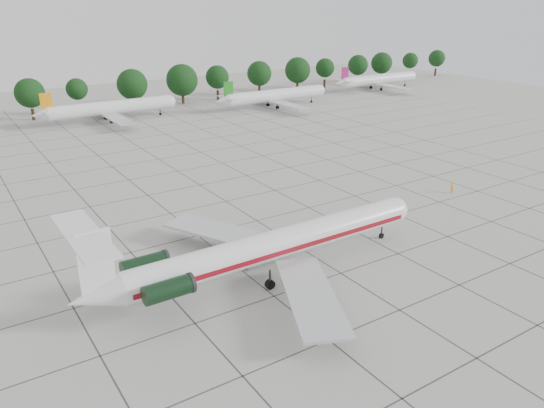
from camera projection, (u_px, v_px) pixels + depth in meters
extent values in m
plane|color=#A5A59E|center=(294.00, 244.00, 59.13)|extent=(260.00, 260.00, 0.00)
cube|color=#383838|center=(230.00, 203.00, 70.83)|extent=(170.00, 170.00, 0.02)
cylinder|color=silver|center=(279.00, 243.00, 52.18)|extent=(31.88, 3.25, 2.92)
sphere|color=silver|center=(394.00, 210.00, 60.42)|extent=(2.92, 2.92, 2.92)
cone|color=silver|center=(95.00, 297.00, 42.79)|extent=(4.45, 2.97, 2.92)
cube|color=maroon|center=(271.00, 240.00, 53.40)|extent=(30.97, 0.37, 0.49)
cube|color=maroon|center=(288.00, 251.00, 51.11)|extent=(30.97, 0.37, 0.49)
cube|color=#B7BABC|center=(221.00, 232.00, 57.64)|extent=(9.40, 13.73, 0.27)
cube|color=#B7BABC|center=(311.00, 296.00, 45.29)|extent=(9.19, 13.77, 0.27)
cube|color=black|center=(148.00, 267.00, 46.98)|extent=(1.96, 1.17, 0.22)
cylinder|color=black|center=(145.00, 265.00, 47.46)|extent=(4.26, 1.73, 1.68)
cube|color=black|center=(166.00, 286.00, 43.90)|extent=(1.96, 1.17, 0.22)
cylinder|color=black|center=(169.00, 289.00, 43.42)|extent=(4.26, 1.73, 1.68)
cube|color=silver|center=(95.00, 262.00, 41.89)|extent=(2.83, 0.28, 5.31)
cube|color=silver|center=(84.00, 235.00, 40.67)|extent=(2.76, 10.65, 0.19)
cylinder|color=black|center=(382.00, 231.00, 60.32)|extent=(0.18, 0.18, 1.68)
cylinder|color=black|center=(381.00, 236.00, 60.52)|extent=(0.62, 0.25, 0.62)
cylinder|color=black|center=(245.00, 259.00, 53.29)|extent=(0.21, 0.21, 1.59)
cylinder|color=black|center=(245.00, 265.00, 53.55)|extent=(0.89, 0.54, 0.88)
cylinder|color=black|center=(270.00, 278.00, 49.73)|extent=(0.21, 0.21, 1.59)
cylinder|color=black|center=(270.00, 284.00, 49.98)|extent=(0.89, 0.54, 0.88)
imported|color=#F7AE0E|center=(452.00, 187.00, 74.53)|extent=(0.63, 0.43, 1.68)
cylinder|color=silver|center=(112.00, 107.00, 117.50)|extent=(27.20, 3.00, 3.00)
cube|color=#B7BABC|center=(108.00, 113.00, 117.42)|extent=(3.50, 27.20, 0.25)
cube|color=orange|center=(46.00, 102.00, 109.71)|extent=(2.40, 0.25, 3.60)
cylinder|color=black|center=(106.00, 118.00, 119.65)|extent=(0.80, 0.45, 0.80)
cylinder|color=black|center=(112.00, 121.00, 116.21)|extent=(0.80, 0.45, 0.80)
cylinder|color=silver|center=(276.00, 95.00, 132.41)|extent=(27.20, 3.00, 3.00)
cube|color=#B7BABC|center=(273.00, 100.00, 132.33)|extent=(3.50, 27.20, 0.25)
cube|color=#1C781A|center=(228.00, 89.00, 124.61)|extent=(2.40, 0.25, 3.60)
cylinder|color=black|center=(268.00, 105.00, 134.56)|extent=(0.80, 0.45, 0.80)
cylinder|color=black|center=(277.00, 107.00, 131.12)|extent=(0.80, 0.45, 0.80)
cylinder|color=silver|center=(379.00, 79.00, 158.46)|extent=(27.20, 3.00, 3.00)
cube|color=#B7BABC|center=(376.00, 84.00, 158.39)|extent=(3.50, 27.20, 0.25)
cube|color=#89195C|center=(345.00, 74.00, 150.67)|extent=(2.40, 0.25, 3.60)
cylinder|color=black|center=(371.00, 87.00, 160.61)|extent=(0.80, 0.45, 0.80)
cylinder|color=black|center=(381.00, 89.00, 157.18)|extent=(0.80, 0.45, 0.80)
cylinder|color=#332114|center=(33.00, 114.00, 119.04)|extent=(0.70, 0.70, 2.50)
sphere|color=black|center=(30.00, 93.00, 117.32)|extent=(6.50, 6.50, 6.50)
cylinder|color=#332114|center=(79.00, 110.00, 124.23)|extent=(0.70, 0.70, 2.50)
sphere|color=black|center=(77.00, 89.00, 122.51)|extent=(4.93, 4.93, 4.93)
cylinder|color=#332114|center=(134.00, 104.00, 130.95)|extent=(0.70, 0.70, 2.50)
sphere|color=black|center=(132.00, 84.00, 129.23)|extent=(7.40, 7.40, 7.40)
cylinder|color=#332114|center=(183.00, 99.00, 137.67)|extent=(0.70, 0.70, 2.50)
sphere|color=black|center=(182.00, 80.00, 135.95)|extent=(8.08, 8.08, 8.08)
cylinder|color=#332114|center=(218.00, 95.00, 142.87)|extent=(0.70, 0.70, 2.50)
sphere|color=black|center=(217.00, 77.00, 141.14)|extent=(6.17, 6.17, 6.17)
cylinder|color=#332114|center=(259.00, 91.00, 149.59)|extent=(0.70, 0.70, 2.50)
sphere|color=black|center=(259.00, 73.00, 147.86)|extent=(6.82, 6.82, 6.82)
cylinder|color=#332114|center=(297.00, 87.00, 156.31)|extent=(0.70, 0.70, 2.50)
sphere|color=black|center=(298.00, 70.00, 154.58)|extent=(7.44, 7.44, 7.44)
cylinder|color=#332114|center=(324.00, 84.00, 161.50)|extent=(0.70, 0.70, 2.50)
sphere|color=black|center=(325.00, 68.00, 159.78)|extent=(5.66, 5.66, 5.66)
cylinder|color=#332114|center=(357.00, 80.00, 168.22)|extent=(0.70, 0.70, 2.50)
sphere|color=black|center=(358.00, 65.00, 166.50)|extent=(6.25, 6.25, 6.25)
cylinder|color=#332114|center=(381.00, 78.00, 173.41)|extent=(0.70, 0.70, 2.50)
sphere|color=black|center=(382.00, 63.00, 171.69)|extent=(6.79, 6.79, 6.79)
cylinder|color=#332114|center=(409.00, 75.00, 180.13)|extent=(0.70, 0.70, 2.50)
sphere|color=black|center=(410.00, 61.00, 178.41)|extent=(5.16, 5.16, 5.16)
cylinder|color=#332114|center=(435.00, 72.00, 186.85)|extent=(0.70, 0.70, 2.50)
sphere|color=black|center=(437.00, 58.00, 185.13)|extent=(5.68, 5.68, 5.68)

